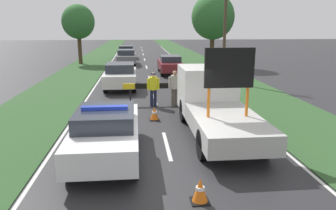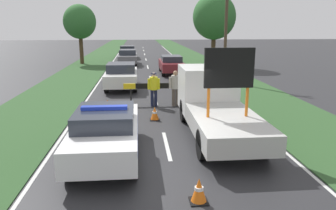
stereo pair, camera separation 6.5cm
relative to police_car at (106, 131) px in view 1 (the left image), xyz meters
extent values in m
plane|color=#28282B|center=(1.82, -0.48, -0.78)|extent=(160.00, 160.00, 0.00)
cube|color=silver|center=(1.82, 0.79, -0.78)|extent=(0.12, 2.57, 0.01)
cube|color=silver|center=(1.82, 7.58, -0.78)|extent=(0.12, 2.57, 0.01)
cube|color=silver|center=(1.82, 14.38, -0.78)|extent=(0.12, 2.57, 0.01)
cube|color=silver|center=(1.82, 21.18, -0.78)|extent=(0.12, 2.57, 0.01)
cube|color=silver|center=(1.82, 27.98, -0.78)|extent=(0.12, 2.57, 0.01)
cube|color=silver|center=(1.82, 34.77, -0.78)|extent=(0.12, 2.57, 0.01)
cube|color=silver|center=(1.82, 41.57, -0.78)|extent=(0.12, 2.57, 0.01)
cube|color=silver|center=(1.82, 48.37, -0.78)|extent=(0.12, 2.57, 0.01)
cube|color=silver|center=(-1.72, 19.31, -0.78)|extent=(0.10, 66.80, 0.01)
cube|color=silver|center=(5.37, 19.31, -0.78)|extent=(0.10, 66.80, 0.01)
cube|color=#2D5128|center=(-3.73, 19.52, -0.77)|extent=(3.81, 120.00, 0.03)
cube|color=#2D5128|center=(7.38, 19.52, -0.77)|extent=(3.81, 120.00, 0.03)
cube|color=white|center=(0.00, 0.02, -0.08)|extent=(1.82, 4.55, 0.66)
cube|color=#282D38|center=(0.00, -0.12, 0.47)|extent=(1.60, 2.10, 0.44)
cylinder|color=black|center=(-0.79, 1.43, -0.41)|extent=(0.24, 0.75, 0.75)
cylinder|color=black|center=(0.79, 1.43, -0.41)|extent=(0.24, 0.75, 0.75)
cylinder|color=black|center=(-0.79, -1.40, -0.41)|extent=(0.24, 0.75, 0.75)
cylinder|color=black|center=(0.79, -1.40, -0.41)|extent=(0.24, 0.75, 0.75)
cube|color=#1E38C6|center=(0.00, -0.12, 0.73)|extent=(1.27, 0.24, 0.10)
cube|color=#193399|center=(0.00, 0.02, -0.05)|extent=(1.83, 3.73, 0.10)
cube|color=black|center=(0.00, 2.33, -0.15)|extent=(1.00, 0.08, 0.40)
cube|color=white|center=(3.65, 3.42, 0.53)|extent=(2.05, 2.22, 1.73)
cube|color=#232833|center=(3.65, 4.51, 0.84)|extent=(1.74, 0.04, 0.76)
cube|color=#B2B2AD|center=(3.65, 0.36, -0.04)|extent=(2.05, 3.90, 0.59)
cylinder|color=#D16619|center=(3.05, 0.36, 0.70)|extent=(0.09, 0.09, 0.90)
cylinder|color=#D16619|center=(4.24, 0.36, 0.70)|extent=(0.09, 0.09, 0.90)
cube|color=black|center=(3.65, 0.36, 1.74)|extent=(1.49, 0.12, 1.19)
cylinder|color=black|center=(2.74, 3.42, -0.34)|extent=(0.24, 0.89, 0.89)
cylinder|color=black|center=(4.55, 3.42, -0.34)|extent=(0.24, 0.89, 0.89)
cylinder|color=black|center=(2.74, -0.42, -0.34)|extent=(0.24, 0.89, 0.89)
cylinder|color=black|center=(4.55, -0.42, -0.34)|extent=(0.24, 0.89, 0.89)
cylinder|color=black|center=(0.58, 6.52, -0.40)|extent=(0.07, 0.07, 0.77)
cylinder|color=black|center=(3.36, 6.52, -0.40)|extent=(0.07, 0.07, 0.77)
cube|color=yellow|center=(0.52, 6.52, 0.12)|extent=(0.58, 0.08, 0.26)
cube|color=black|center=(1.10, 6.52, 0.12)|extent=(0.58, 0.08, 0.26)
cube|color=yellow|center=(1.68, 6.52, 0.12)|extent=(0.58, 0.08, 0.26)
cube|color=black|center=(2.26, 6.52, 0.12)|extent=(0.58, 0.08, 0.26)
cube|color=yellow|center=(2.83, 6.52, 0.12)|extent=(0.58, 0.08, 0.26)
cube|color=black|center=(3.41, 6.52, 0.12)|extent=(0.58, 0.08, 0.26)
cylinder|color=#191E38|center=(1.59, 6.06, -0.38)|extent=(0.15, 0.15, 0.80)
cylinder|color=#191E38|center=(1.75, 6.06, -0.38)|extent=(0.15, 0.15, 0.80)
cylinder|color=yellow|center=(1.67, 6.06, 0.32)|extent=(0.37, 0.37, 0.60)
cylinder|color=yellow|center=(1.44, 6.06, 0.29)|extent=(0.12, 0.12, 0.51)
cylinder|color=yellow|center=(1.90, 6.06, 0.29)|extent=(0.12, 0.12, 0.51)
sphere|color=beige|center=(1.67, 6.06, 0.72)|extent=(0.21, 0.21, 0.21)
cylinder|color=#141933|center=(1.67, 6.06, 0.78)|extent=(0.24, 0.24, 0.05)
cylinder|color=brown|center=(2.60, 6.04, -0.36)|extent=(0.16, 0.16, 0.84)
cylinder|color=brown|center=(2.78, 6.04, -0.36)|extent=(0.16, 0.16, 0.84)
cylinder|color=#B2AD9E|center=(2.69, 6.04, 0.37)|extent=(0.39, 0.39, 0.63)
cylinder|color=#B2AD9E|center=(2.45, 6.04, 0.34)|extent=(0.13, 0.13, 0.54)
cylinder|color=#B2AD9E|center=(2.93, 6.04, 0.34)|extent=(0.13, 0.13, 0.54)
sphere|color=#A57A5B|center=(2.69, 6.04, 0.80)|extent=(0.22, 0.22, 0.22)
cube|color=black|center=(2.22, -2.73, -0.77)|extent=(0.40, 0.40, 0.03)
cone|color=orange|center=(2.22, -2.73, -0.49)|extent=(0.34, 0.34, 0.53)
cylinder|color=white|center=(2.22, -2.73, -0.46)|extent=(0.19, 0.19, 0.07)
cube|color=black|center=(1.59, 3.72, -0.77)|extent=(0.40, 0.40, 0.03)
cone|color=orange|center=(1.59, 3.72, -0.49)|extent=(0.34, 0.34, 0.52)
cylinder|color=white|center=(1.59, 3.72, -0.47)|extent=(0.19, 0.19, 0.07)
cube|color=black|center=(-0.41, 4.94, -0.77)|extent=(0.45, 0.45, 0.03)
cone|color=orange|center=(-0.41, 4.94, -0.46)|extent=(0.38, 0.38, 0.59)
cylinder|color=white|center=(-0.41, 4.94, -0.43)|extent=(0.21, 0.21, 0.08)
cube|color=silver|center=(-0.07, 10.87, -0.10)|extent=(1.86, 4.38, 0.70)
cube|color=#282D38|center=(-0.07, 10.74, 0.50)|extent=(1.64, 2.01, 0.51)
cylinder|color=black|center=(-0.88, 12.23, -0.46)|extent=(0.24, 0.66, 0.66)
cylinder|color=black|center=(0.74, 12.23, -0.46)|extent=(0.24, 0.66, 0.66)
cylinder|color=black|center=(-0.88, 9.51, -0.46)|extent=(0.24, 0.66, 0.66)
cylinder|color=black|center=(0.74, 9.51, -0.46)|extent=(0.24, 0.66, 0.66)
cube|color=maroon|center=(3.57, 16.81, -0.12)|extent=(1.73, 4.57, 0.64)
cube|color=#282D38|center=(3.57, 16.67, 0.42)|extent=(1.52, 2.10, 0.45)
cylinder|color=black|center=(2.82, 18.22, -0.44)|extent=(0.24, 0.68, 0.68)
cylinder|color=black|center=(4.31, 18.22, -0.44)|extent=(0.24, 0.68, 0.68)
cylinder|color=black|center=(2.82, 15.39, -0.44)|extent=(0.24, 0.68, 0.68)
cylinder|color=black|center=(4.31, 15.39, -0.44)|extent=(0.24, 0.68, 0.68)
cube|color=slate|center=(-0.03, 23.11, -0.13)|extent=(1.73, 4.52, 0.66)
cube|color=#282D38|center=(-0.03, 22.98, 0.45)|extent=(1.53, 2.08, 0.49)
cylinder|color=black|center=(-0.78, 24.52, -0.46)|extent=(0.24, 0.65, 0.65)
cylinder|color=black|center=(0.72, 24.52, -0.46)|extent=(0.24, 0.65, 0.65)
cylinder|color=black|center=(-0.78, 21.71, -0.46)|extent=(0.24, 0.65, 0.65)
cylinder|color=black|center=(0.72, 21.71, -0.46)|extent=(0.24, 0.65, 0.65)
cube|color=black|center=(-0.25, 29.46, -0.13)|extent=(1.82, 4.17, 0.63)
cube|color=#282D38|center=(-0.25, 29.34, 0.43)|extent=(1.60, 1.92, 0.48)
cylinder|color=black|center=(-1.03, 30.75, -0.44)|extent=(0.24, 0.68, 0.68)
cylinder|color=black|center=(0.54, 30.75, -0.44)|extent=(0.24, 0.68, 0.68)
cylinder|color=black|center=(-1.03, 28.17, -0.44)|extent=(0.24, 0.68, 0.68)
cylinder|color=black|center=(0.54, 28.17, -0.44)|extent=(0.24, 0.68, 0.68)
cylinder|color=#42301E|center=(7.91, 21.04, 0.74)|extent=(0.40, 0.40, 3.04)
ellipsoid|color=#2D662D|center=(7.91, 21.04, 3.72)|extent=(3.89, 3.89, 4.08)
cylinder|color=#42301E|center=(-4.62, 24.23, 0.67)|extent=(0.37, 0.37, 2.92)
ellipsoid|color=#2D662D|center=(-4.62, 24.23, 3.31)|extent=(3.14, 3.14, 3.29)
cylinder|color=#473828|center=(6.75, 12.52, 2.57)|extent=(0.20, 0.20, 6.70)
camera|label=1|loc=(0.91, -9.09, 2.97)|focal=35.00mm
camera|label=2|loc=(0.97, -9.10, 2.97)|focal=35.00mm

